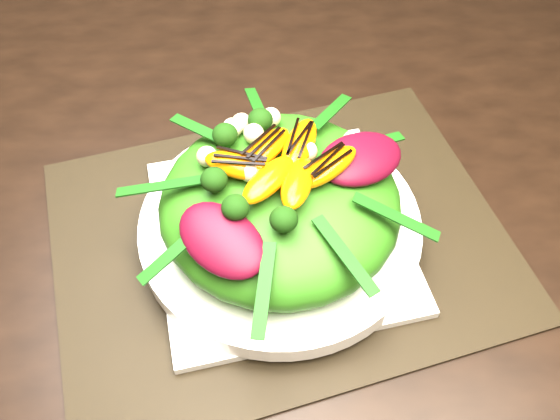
{
  "coord_description": "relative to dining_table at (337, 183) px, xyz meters",
  "views": [
    {
      "loc": [
        -0.09,
        -0.43,
        1.24
      ],
      "look_at": [
        -0.07,
        -0.09,
        0.8
      ],
      "focal_mm": 38.0,
      "sensor_mm": 36.0,
      "label": 1
    }
  ],
  "objects": [
    {
      "name": "plate_base",
      "position": [
        -0.07,
        -0.09,
        0.03
      ],
      "size": [
        0.27,
        0.27,
        0.01
      ],
      "primitive_type": "cube",
      "rotation": [
        0.0,
        0.0,
        0.16
      ],
      "color": "white",
      "rests_on": "placemat"
    },
    {
      "name": "broccoli_floret",
      "position": [
        -0.12,
        -0.06,
        0.13
      ],
      "size": [
        0.03,
        0.03,
        0.03
      ],
      "primitive_type": "sphere",
      "rotation": [
        0.0,
        0.0,
        0.0
      ],
      "color": "black",
      "rests_on": "lettuce_mound"
    },
    {
      "name": "salad_bowl",
      "position": [
        -0.07,
        -0.09,
        0.04
      ],
      "size": [
        0.34,
        0.34,
        0.02
      ],
      "primitive_type": "cylinder",
      "rotation": [
        0.0,
        0.0,
        -0.27
      ],
      "color": "white",
      "rests_on": "plate_base"
    },
    {
      "name": "orange_segment",
      "position": [
        -0.09,
        -0.06,
        0.12
      ],
      "size": [
        0.07,
        0.05,
        0.02
      ],
      "primitive_type": "ellipsoid",
      "rotation": [
        0.0,
        0.0,
        0.52
      ],
      "color": "#EA6603",
      "rests_on": "lettuce_mound"
    },
    {
      "name": "lettuce_mound",
      "position": [
        -0.07,
        -0.09,
        0.08
      ],
      "size": [
        0.29,
        0.29,
        0.08
      ],
      "primitive_type": "ellipsoid",
      "rotation": [
        0.0,
        0.0,
        -0.35
      ],
      "color": "#306E14",
      "rests_on": "salad_bowl"
    },
    {
      "name": "balsamic_drizzle",
      "position": [
        -0.09,
        -0.06,
        0.13
      ],
      "size": [
        0.04,
        0.03,
        0.0
      ],
      "primitive_type": "cube",
      "rotation": [
        0.0,
        0.0,
        0.52
      ],
      "color": "black",
      "rests_on": "orange_segment"
    },
    {
      "name": "dining_table",
      "position": [
        0.0,
        0.0,
        0.0
      ],
      "size": [
        1.6,
        0.9,
        0.75
      ],
      "primitive_type": "cube",
      "color": "black",
      "rests_on": "floor"
    },
    {
      "name": "floor",
      "position": [
        0.0,
        0.0,
        -0.73
      ],
      "size": [
        4.0,
        4.0,
        0.01
      ],
      "primitive_type": "cube",
      "color": "brown",
      "rests_on": "ground"
    },
    {
      "name": "placemat",
      "position": [
        -0.07,
        -0.09,
        0.02
      ],
      "size": [
        0.51,
        0.43,
        0.0
      ],
      "primitive_type": "cube",
      "rotation": [
        0.0,
        0.0,
        0.23
      ],
      "color": "black",
      "rests_on": "dining_table"
    },
    {
      "name": "macadamia_nut",
      "position": [
        -0.05,
        -0.11,
        0.13
      ],
      "size": [
        0.02,
        0.02,
        0.02
      ],
      "primitive_type": "sphere",
      "rotation": [
        0.0,
        0.0,
        -0.16
      ],
      "color": "#F8E2AE",
      "rests_on": "lettuce_mound"
    },
    {
      "name": "radicchio_leaf",
      "position": [
        0.0,
        -0.07,
        0.12
      ],
      "size": [
        0.1,
        0.09,
        0.02
      ],
      "primitive_type": "ellipsoid",
      "rotation": [
        0.0,
        0.0,
        0.46
      ],
      "color": "#470716",
      "rests_on": "lettuce_mound"
    }
  ]
}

